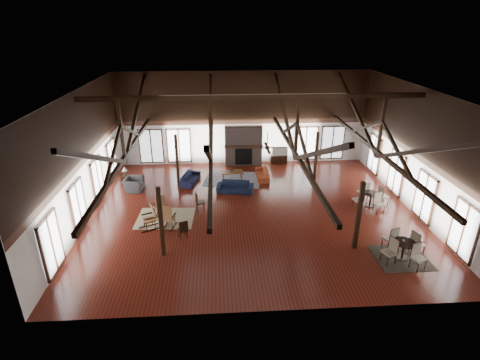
{
  "coord_description": "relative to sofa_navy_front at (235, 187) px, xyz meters",
  "views": [
    {
      "loc": [
        -1.7,
        -16.6,
        8.97
      ],
      "look_at": [
        -0.58,
        1.0,
        1.31
      ],
      "focal_mm": 28.0,
      "sensor_mm": 36.0,
      "label": 1
    }
  ],
  "objects": [
    {
      "name": "rocking_chair_a",
      "position": [
        -3.8,
        -2.52,
        0.22
      ],
      "size": [
        0.82,
        0.96,
        1.1
      ],
      "rotation": [
        0.0,
        0.0,
        0.53
      ],
      "color": "brown",
      "rests_on": "floor"
    },
    {
      "name": "rocking_chair_c",
      "position": [
        -4.05,
        -3.67,
        0.26
      ],
      "size": [
        1.04,
        0.82,
        1.18
      ],
      "rotation": [
        0.0,
        0.0,
        2.0
      ],
      "color": "brown",
      "rests_on": "floor"
    },
    {
      "name": "sofa_navy_front",
      "position": [
        0.0,
        0.0,
        0.0
      ],
      "size": [
        2.15,
        1.13,
        0.6
      ],
      "primitive_type": "imported",
      "rotation": [
        0.0,
        0.0,
        -0.17
      ],
      "color": "#121A34",
      "rests_on": "floor"
    },
    {
      "name": "cup_far",
      "position": [
        6.81,
        -2.2,
        0.49
      ],
      "size": [
        0.13,
        0.13,
        0.09
      ],
      "primitive_type": "imported",
      "rotation": [
        0.0,
        0.0,
        -0.09
      ],
      "color": "#B2B2B2",
      "rests_on": "cafe_table_far"
    },
    {
      "name": "cafe_table_far",
      "position": [
        6.89,
        -2.15,
        0.22
      ],
      "size": [
        2.01,
        2.01,
        1.03
      ],
      "rotation": [
        0.0,
        0.0,
        0.2
      ],
      "color": "black",
      "rests_on": "floor"
    },
    {
      "name": "ceiling_fan",
      "position": [
        1.27,
        -3.37,
        3.44
      ],
      "size": [
        1.6,
        1.6,
        0.75
      ],
      "color": "black",
      "rests_on": "roof_truss"
    },
    {
      "name": "rug_dark",
      "position": [
        6.41,
        -6.71,
        -0.29
      ],
      "size": [
        2.13,
        1.94,
        0.01
      ],
      "primitive_type": "cube",
      "rotation": [
        0.0,
        0.0,
        0.01
      ],
      "color": "black",
      "rests_on": "floor"
    },
    {
      "name": "floor",
      "position": [
        0.77,
        -2.37,
        -0.3
      ],
      "size": [
        16.0,
        16.0,
        0.0
      ],
      "primitive_type": "plane",
      "color": "#591D12",
      "rests_on": "ground"
    },
    {
      "name": "wall_front",
      "position": [
        0.77,
        -9.37,
        2.7
      ],
      "size": [
        16.0,
        0.02,
        6.0
      ],
      "primitive_type": "cube",
      "color": "silver",
      "rests_on": "floor"
    },
    {
      "name": "wall_left",
      "position": [
        -7.23,
        -2.37,
        2.7
      ],
      "size": [
        0.02,
        14.0,
        6.0
      ],
      "primitive_type": "cube",
      "color": "silver",
      "rests_on": "floor"
    },
    {
      "name": "rug_navy",
      "position": [
        -0.04,
        1.79,
        -0.29
      ],
      "size": [
        3.69,
        3.01,
        0.01
      ],
      "primitive_type": "cube",
      "rotation": [
        0.0,
        0.0,
        -0.17
      ],
      "color": "#1B234B",
      "rests_on": "floor"
    },
    {
      "name": "armchair",
      "position": [
        -5.7,
        0.62,
        0.06
      ],
      "size": [
        1.21,
        1.09,
        0.72
      ],
      "primitive_type": "imported",
      "rotation": [
        0.0,
        0.0,
        1.44
      ],
      "color": "#333436",
      "rests_on": "floor"
    },
    {
      "name": "side_chair_b",
      "position": [
        -2.51,
        -4.74,
        0.25
      ],
      "size": [
        0.51,
        0.51,
        0.94
      ],
      "rotation": [
        0.0,
        0.0,
        0.37
      ],
      "color": "black",
      "rests_on": "floor"
    },
    {
      "name": "wall_back",
      "position": [
        0.77,
        4.63,
        2.7
      ],
      "size": [
        16.0,
        0.02,
        6.0
      ],
      "primitive_type": "cube",
      "color": "silver",
      "rests_on": "floor"
    },
    {
      "name": "sofa_navy_left",
      "position": [
        -2.58,
        1.5,
        -0.03
      ],
      "size": [
        1.98,
        1.17,
        0.54
      ],
      "primitive_type": "imported",
      "rotation": [
        0.0,
        0.0,
        1.32
      ],
      "color": "black",
      "rests_on": "floor"
    },
    {
      "name": "sofa_orange",
      "position": [
        1.76,
        1.87,
        -0.04
      ],
      "size": [
        1.78,
        0.71,
        0.52
      ],
      "primitive_type": "imported",
      "rotation": [
        0.0,
        0.0,
        -1.58
      ],
      "color": "#993A1D",
      "rests_on": "floor"
    },
    {
      "name": "cafe_table_near",
      "position": [
        6.44,
        -6.73,
        0.23
      ],
      "size": [
        2.05,
        2.05,
        1.05
      ],
      "rotation": [
        0.0,
        0.0,
        0.34
      ],
      "color": "black",
      "rests_on": "floor"
    },
    {
      "name": "wall_right",
      "position": [
        8.77,
        -2.37,
        2.7
      ],
      "size": [
        0.02,
        14.0,
        6.0
      ],
      "primitive_type": "cube",
      "color": "silver",
      "rests_on": "floor"
    },
    {
      "name": "side_table_lamp",
      "position": [
        -6.32,
        1.43,
        0.12
      ],
      "size": [
        0.43,
        0.43,
        1.1
      ],
      "color": "black",
      "rests_on": "floor"
    },
    {
      "name": "post_grid",
      "position": [
        0.77,
        -2.37,
        1.23
      ],
      "size": [
        8.16,
        7.16,
        3.05
      ],
      "color": "black",
      "rests_on": "floor"
    },
    {
      "name": "rocking_chair_b",
      "position": [
        -3.29,
        -3.75,
        0.24
      ],
      "size": [
        0.68,
        0.98,
        1.15
      ],
      "rotation": [
        0.0,
        0.0,
        -0.25
      ],
      "color": "brown",
      "rests_on": "floor"
    },
    {
      "name": "cup_near",
      "position": [
        6.4,
        -6.7,
        0.51
      ],
      "size": [
        0.15,
        0.15,
        0.1
      ],
      "primitive_type": "imported",
      "rotation": [
        0.0,
        0.0,
        0.26
      ],
      "color": "#B2B2B2",
      "rests_on": "cafe_table_near"
    },
    {
      "name": "vase",
      "position": [
        -0.11,
        1.86,
        0.29
      ],
      "size": [
        0.23,
        0.23,
        0.19
      ],
      "primitive_type": "imported",
      "rotation": [
        0.0,
        0.0,
        -0.37
      ],
      "color": "#B2B2B2",
      "rests_on": "coffee_table"
    },
    {
      "name": "fireplace",
      "position": [
        0.77,
        4.3,
        0.99
      ],
      "size": [
        2.5,
        0.69,
        2.6
      ],
      "color": "#746058",
      "rests_on": "floor"
    },
    {
      "name": "rug_tan",
      "position": [
        -3.55,
        -2.8,
        -0.29
      ],
      "size": [
        2.83,
        2.27,
        0.01
      ],
      "primitive_type": "cube",
      "rotation": [
        0.0,
        0.0,
        -0.05
      ],
      "color": "tan",
      "rests_on": "floor"
    },
    {
      "name": "coffee_table",
      "position": [
        -0.09,
        1.8,
        0.14
      ],
      "size": [
        1.36,
        0.79,
        0.5
      ],
      "rotation": [
        0.0,
        0.0,
        0.11
      ],
      "color": "brown",
      "rests_on": "floor"
    },
    {
      "name": "tv_console",
      "position": [
        3.16,
        4.38,
        -0.03
      ],
      "size": [
        1.09,
        0.41,
        0.54
      ],
      "primitive_type": "cube",
      "color": "black",
      "rests_on": "floor"
    },
    {
      "name": "side_chair_a",
      "position": [
        -1.95,
        -2.14,
        0.29
      ],
      "size": [
        0.52,
        0.52,
        1.02
      ],
      "rotation": [
        0.0,
        0.0,
        -1.32
      ],
      "color": "black",
      "rests_on": "floor"
    },
    {
      "name": "roof_truss",
      "position": [
        0.77,
        -2.37,
        3.73
      ],
      "size": [
        15.6,
        14.07,
        3.14
      ],
      "color": "black",
      "rests_on": "wall_back"
    },
    {
      "name": "ceiling",
      "position": [
        0.77,
        -2.37,
        5.7
      ],
      "size": [
        16.0,
        14.0,
        0.02
      ],
      "primitive_type": "cube",
      "color": "black",
      "rests_on": "wall_back"
    },
    {
      "name": "television",
      "position": [
        3.19,
        4.38,
        0.55
      ],
      "size": [
        1.05,
        0.23,
        0.6
      ],
      "primitive_type": "imported",
      "rotation": [
        0.0,
        0.0,
        0.09
      ],
      "color": "#B2B2B2",
      "rests_on": "tv_console"
    }
  ]
}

